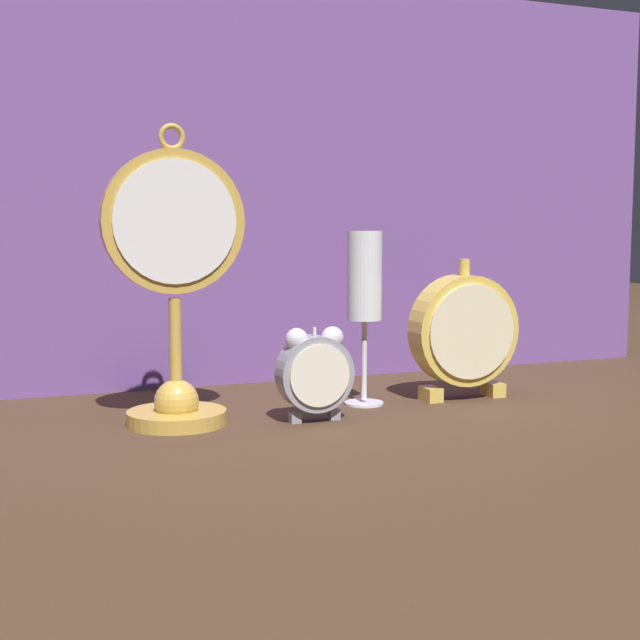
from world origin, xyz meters
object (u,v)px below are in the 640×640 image
object	(u,v)px
alarm_clock_twin_bell	(315,370)
champagne_flute	(365,287)
pocket_watch_on_stand	(175,296)
mantel_clock_silver	(464,332)

from	to	relation	value
alarm_clock_twin_bell	champagne_flute	xyz separation A→B (m)	(0.09, 0.07, 0.09)
pocket_watch_on_stand	champagne_flute	xyz separation A→B (m)	(0.24, 0.02, 0.00)
alarm_clock_twin_bell	champagne_flute	distance (m)	0.14
pocket_watch_on_stand	mantel_clock_silver	world-z (taller)	pocket_watch_on_stand
pocket_watch_on_stand	alarm_clock_twin_bell	world-z (taller)	pocket_watch_on_stand
pocket_watch_on_stand	alarm_clock_twin_bell	distance (m)	0.18
pocket_watch_on_stand	champagne_flute	size ratio (longest dim) A/B	1.54
pocket_watch_on_stand	champagne_flute	bearing A→B (deg)	5.78
pocket_watch_on_stand	champagne_flute	distance (m)	0.24
pocket_watch_on_stand	mantel_clock_silver	distance (m)	0.38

